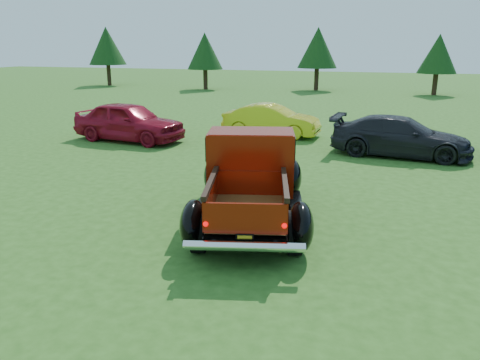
# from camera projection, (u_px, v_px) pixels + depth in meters

# --- Properties ---
(ground) EXTENTS (120.00, 120.00, 0.00)m
(ground) POSITION_uv_depth(u_px,v_px,m) (216.00, 231.00, 9.40)
(ground) COLOR #295117
(ground) RESTS_ON ground
(tree_far_west) EXTENTS (3.33, 3.33, 5.20)m
(tree_far_west) POSITION_uv_depth(u_px,v_px,m) (107.00, 46.00, 42.37)
(tree_far_west) COLOR #332114
(tree_far_west) RESTS_ON ground
(tree_west) EXTENTS (2.94, 2.94, 4.60)m
(tree_west) POSITION_uv_depth(u_px,v_px,m) (205.00, 51.00, 38.59)
(tree_west) COLOR #332114
(tree_west) RESTS_ON ground
(tree_mid_left) EXTENTS (3.20, 3.20, 5.00)m
(tree_mid_left) POSITION_uv_depth(u_px,v_px,m) (318.00, 48.00, 37.66)
(tree_mid_left) COLOR #332114
(tree_mid_left) RESTS_ON ground
(tree_mid_right) EXTENTS (2.82, 2.82, 4.40)m
(tree_mid_right) POSITION_uv_depth(u_px,v_px,m) (438.00, 54.00, 34.18)
(tree_mid_right) COLOR #332114
(tree_mid_right) RESTS_ON ground
(pickup_truck) EXTENTS (3.38, 5.34, 1.87)m
(pickup_truck) POSITION_uv_depth(u_px,v_px,m) (251.00, 175.00, 10.12)
(pickup_truck) COLOR black
(pickup_truck) RESTS_ON ground
(show_car_red) EXTENTS (4.62, 2.31, 1.51)m
(show_car_red) POSITION_uv_depth(u_px,v_px,m) (129.00, 121.00, 18.08)
(show_car_red) COLOR maroon
(show_car_red) RESTS_ON ground
(show_car_yellow) EXTENTS (3.95, 1.49, 1.29)m
(show_car_yellow) POSITION_uv_depth(u_px,v_px,m) (271.00, 120.00, 19.07)
(show_car_yellow) COLOR yellow
(show_car_yellow) RESTS_ON ground
(show_car_grey) EXTENTS (4.70, 2.26, 1.32)m
(show_car_grey) POSITION_uv_depth(u_px,v_px,m) (400.00, 136.00, 15.62)
(show_car_grey) COLOR black
(show_car_grey) RESTS_ON ground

